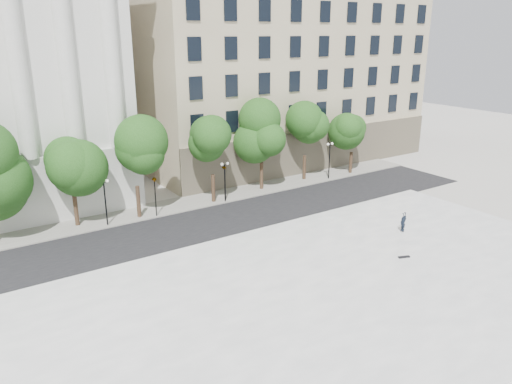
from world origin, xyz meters
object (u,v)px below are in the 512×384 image
at_px(traffic_light_east, 224,167).
at_px(skateboard, 404,257).
at_px(traffic_light_west, 154,177).
at_px(person_lying, 403,229).

distance_m(traffic_light_east, skateboard, 19.32).
bearing_deg(traffic_light_west, person_lying, -46.18).
relative_size(traffic_light_west, person_lying, 2.63).
bearing_deg(person_lying, traffic_light_east, 110.74).
height_order(traffic_light_west, skateboard, traffic_light_west).
height_order(traffic_light_east, skateboard, traffic_light_east).
bearing_deg(person_lying, skateboard, -143.88).
relative_size(traffic_light_west, traffic_light_east, 1.02).
distance_m(person_lying, skateboard, 5.03).
bearing_deg(skateboard, person_lying, 61.56).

